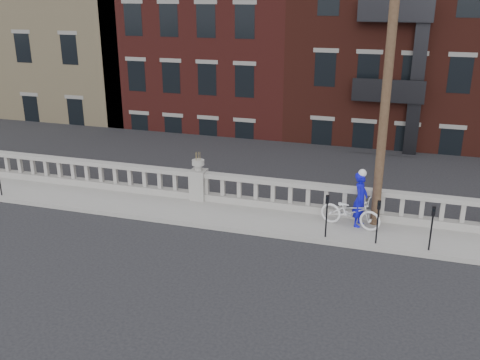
% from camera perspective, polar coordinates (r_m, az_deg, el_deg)
% --- Properties ---
extents(ground, '(120.00, 120.00, 0.00)m').
position_cam_1_polar(ground, '(16.15, -9.51, -7.42)').
color(ground, black).
rests_on(ground, ground).
extents(sidewalk, '(32.00, 2.20, 0.15)m').
position_cam_1_polar(sidewalk, '(18.58, -5.44, -3.26)').
color(sidewalk, gray).
rests_on(sidewalk, ground).
extents(balustrade, '(28.00, 0.34, 1.03)m').
position_cam_1_polar(balustrade, '(19.19, -4.42, -0.65)').
color(balustrade, gray).
rests_on(balustrade, sidewalk).
extents(planter_pedestal, '(0.55, 0.55, 1.76)m').
position_cam_1_polar(planter_pedestal, '(19.12, -4.43, -0.12)').
color(planter_pedestal, gray).
rests_on(planter_pedestal, sidewalk).
extents(lower_level, '(80.00, 44.00, 20.80)m').
position_cam_1_polar(lower_level, '(36.63, 7.55, 12.16)').
color(lower_level, '#605E59').
rests_on(lower_level, ground).
extents(utility_pole, '(1.60, 0.28, 10.00)m').
position_cam_1_polar(utility_pole, '(16.50, 15.60, 11.84)').
color(utility_pole, '#422D1E').
rests_on(utility_pole, sidewalk).
extents(parking_meter_c, '(0.10, 0.09, 1.36)m').
position_cam_1_polar(parking_meter_c, '(16.28, 9.24, -3.31)').
color(parking_meter_c, black).
rests_on(parking_meter_c, sidewalk).
extents(parking_meter_d, '(0.10, 0.09, 1.36)m').
position_cam_1_polar(parking_meter_d, '(16.18, 14.51, -3.85)').
color(parking_meter_d, black).
rests_on(parking_meter_d, sidewalk).
extents(parking_meter_e, '(0.10, 0.09, 1.36)m').
position_cam_1_polar(parking_meter_e, '(16.21, 19.80, -4.37)').
color(parking_meter_e, black).
rests_on(parking_meter_e, sidewalk).
extents(bicycle, '(2.04, 1.06, 1.02)m').
position_cam_1_polar(bicycle, '(17.27, 11.71, -3.31)').
color(bicycle, white).
rests_on(bicycle, sidewalk).
extents(cyclist, '(0.54, 0.72, 1.78)m').
position_cam_1_polar(cyclist, '(17.28, 12.71, -2.02)').
color(cyclist, '#0D0CB6').
rests_on(cyclist, sidewalk).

